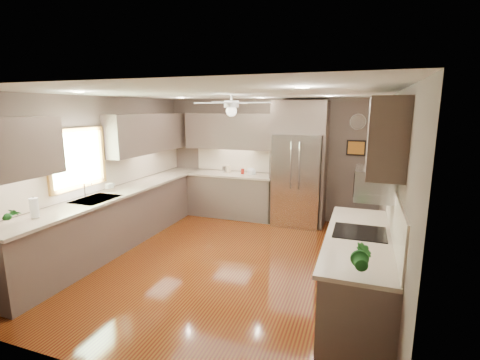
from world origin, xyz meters
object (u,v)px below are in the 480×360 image
Objects in this scene: canister_d at (243,171)px; microwave at (374,183)px; potted_plant_right at (361,257)px; potted_plant_left at (10,215)px; paper_towel at (34,208)px; soap_bottle at (110,186)px; refrigerator at (299,166)px; canister_b at (224,169)px; bowl at (251,173)px; canister_c at (229,169)px; stool at (351,226)px.

microwave is at bearing -47.60° from canister_d.
microwave is (0.10, 1.23, 0.37)m from potted_plant_right.
potted_plant_right is (3.89, 0.06, 0.03)m from potted_plant_left.
potted_plant_left is at bearing -110.02° from canister_d.
microwave is 2.07× the size of paper_towel.
canister_d is 0.61× the size of soap_bottle.
paper_towel is at bearing -166.09° from microwave.
potted_plant_right is 4.13m from refrigerator.
microwave is 4.11m from paper_towel.
potted_plant_left is 4.21m from microwave.
paper_towel is at bearing -111.34° from canister_d.
canister_b is 0.62× the size of bowl.
canister_c is 4.01m from microwave.
canister_d is (0.33, -0.04, -0.03)m from canister_c.
paper_towel is at bearing 176.34° from potted_plant_right.
canister_b is 0.87× the size of canister_c.
microwave is at bearing -63.91° from refrigerator.
refrigerator is at bearing 37.62° from soap_bottle.
refrigerator is 3.03m from microwave.
potted_plant_left is at bearing -104.43° from canister_b.
stool is at bearing 92.62° from potted_plant_right.
canister_c is at bearing 124.30° from potted_plant_right.
refrigerator is 4.54m from paper_towel.
potted_plant_left is 0.11× the size of refrigerator.
canister_d is 4.66m from potted_plant_right.
paper_towel is (-1.13, -3.77, 0.05)m from canister_c.
soap_bottle is 2.82m from bowl.
microwave reaches higher than stool.
potted_plant_right is 1.26× the size of paper_towel.
refrigerator is at bearing -2.74° from bowl.
refrigerator is 9.20× the size of paper_towel.
canister_d is 0.39× the size of potted_plant_left.
bowl is 0.50× the size of stool.
refrigerator is (2.78, 2.14, 0.16)m from soap_bottle.
soap_bottle is 0.38× the size of stool.
soap_bottle is at bearing -142.38° from refrigerator.
microwave is (3.99, 1.29, 0.40)m from potted_plant_left.
paper_towel is (-3.71, -3.17, 0.84)m from stool.
refrigerator is (1.00, -0.05, 0.22)m from bowl.
refrigerator reaches higher than bowl.
bowl is 4.09m from paper_towel.
microwave is (2.94, -2.78, 0.47)m from canister_b.
potted_plant_left is (-1.47, -4.04, 0.08)m from canister_d.
soap_bottle is 1.87m from potted_plant_left.
canister_d is at bearing -178.34° from bowl.
paper_towel is (0.13, -1.55, 0.05)m from soap_bottle.
paper_towel is (-3.87, 0.25, -0.03)m from potted_plant_right.
refrigerator reaches higher than canister_d.
canister_d is at bearing 53.91° from soap_bottle.
stool is at bearing -15.40° from bowl.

